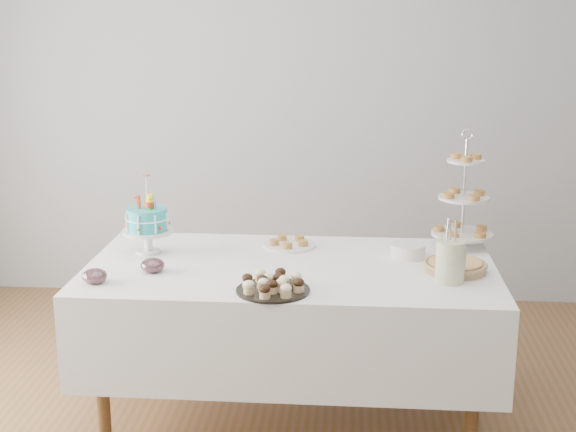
# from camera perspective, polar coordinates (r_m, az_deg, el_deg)

# --- Properties ---
(walls) EXTENTS (5.04, 4.04, 2.70)m
(walls) POSITION_cam_1_polar(r_m,az_deg,el_deg) (3.34, -0.20, 4.36)
(walls) COLOR #9A9C9F
(walls) RESTS_ON floor
(table) EXTENTS (1.92, 1.02, 0.77)m
(table) POSITION_cam_1_polar(r_m,az_deg,el_deg) (3.85, 0.19, -6.74)
(table) COLOR white
(table) RESTS_ON floor
(birthday_cake) EXTENTS (0.25, 0.25, 0.39)m
(birthday_cake) POSITION_cam_1_polar(r_m,az_deg,el_deg) (3.99, -9.93, -1.16)
(birthday_cake) COLOR silver
(birthday_cake) RESTS_ON table
(cupcake_tray) EXTENTS (0.32, 0.32, 0.07)m
(cupcake_tray) POSITION_cam_1_polar(r_m,az_deg,el_deg) (3.43, -1.08, -4.83)
(cupcake_tray) COLOR black
(cupcake_tray) RESTS_ON table
(pie) EXTENTS (0.29, 0.29, 0.05)m
(pie) POSITION_cam_1_polar(r_m,az_deg,el_deg) (3.76, 11.79, -3.49)
(pie) COLOR tan
(pie) RESTS_ON table
(tiered_stand) EXTENTS (0.31, 0.31, 0.60)m
(tiered_stand) POSITION_cam_1_polar(r_m,az_deg,el_deg) (4.10, 12.39, 1.23)
(tiered_stand) COLOR silver
(tiered_stand) RESTS_ON table
(plate_stack) EXTENTS (0.17, 0.17, 0.07)m
(plate_stack) POSITION_cam_1_polar(r_m,az_deg,el_deg) (3.93, 8.54, -2.44)
(plate_stack) COLOR silver
(plate_stack) RESTS_ON table
(pastry_plate) EXTENTS (0.27, 0.27, 0.04)m
(pastry_plate) POSITION_cam_1_polar(r_m,az_deg,el_deg) (4.07, 0.09, -1.93)
(pastry_plate) COLOR silver
(pastry_plate) RESTS_ON table
(jam_bowl_a) EXTENTS (0.11, 0.11, 0.07)m
(jam_bowl_a) POSITION_cam_1_polar(r_m,az_deg,el_deg) (3.63, -13.59, -4.19)
(jam_bowl_a) COLOR silver
(jam_bowl_a) RESTS_ON table
(jam_bowl_b) EXTENTS (0.11, 0.11, 0.07)m
(jam_bowl_b) POSITION_cam_1_polar(r_m,az_deg,el_deg) (3.73, -9.61, -3.49)
(jam_bowl_b) COLOR silver
(jam_bowl_b) RESTS_ON table
(utensil_pitcher) EXTENTS (0.14, 0.13, 0.29)m
(utensil_pitcher) POSITION_cam_1_polar(r_m,az_deg,el_deg) (3.59, 11.47, -3.07)
(utensil_pitcher) COLOR #EFE5CE
(utensil_pitcher) RESTS_ON table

